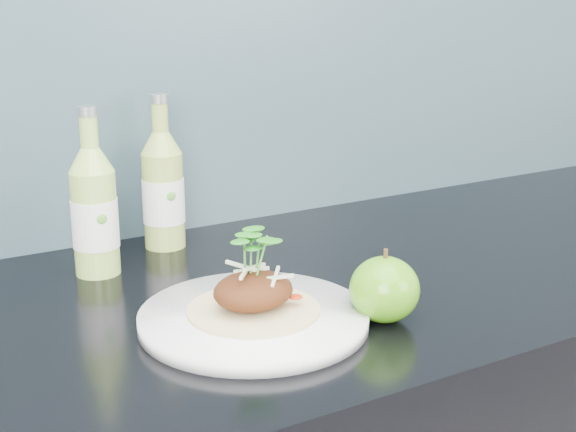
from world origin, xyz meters
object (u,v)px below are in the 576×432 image
object	(u,v)px
green_apple	(384,289)
cider_bottle_left	(94,212)
cider_bottle_right	(163,190)
dinner_plate	(254,318)

from	to	relation	value
green_apple	cider_bottle_left	bearing A→B (deg)	126.12
green_apple	cider_bottle_right	distance (m)	0.39
dinner_plate	cider_bottle_right	distance (m)	0.32
green_apple	cider_bottle_left	size ratio (longest dim) A/B	0.47
dinner_plate	green_apple	distance (m)	0.15
dinner_plate	cider_bottle_left	world-z (taller)	cider_bottle_left
green_apple	cider_bottle_left	xyz separation A→B (m)	(-0.23, 0.32, 0.05)
dinner_plate	green_apple	bearing A→B (deg)	-25.68
cider_bottle_right	cider_bottle_left	bearing A→B (deg)	-133.95
dinner_plate	cider_bottle_left	xyz separation A→B (m)	(-0.10, 0.25, 0.08)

